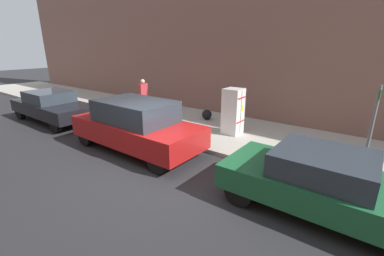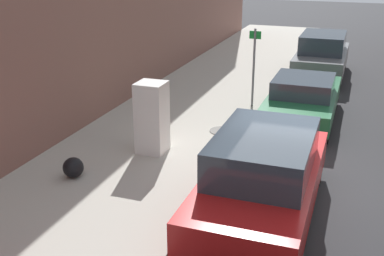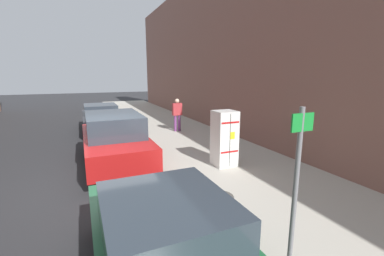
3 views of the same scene
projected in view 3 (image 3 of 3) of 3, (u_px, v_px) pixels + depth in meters
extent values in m
plane|color=#28282B|center=(107.00, 180.00, 7.47)|extent=(80.00, 80.00, 0.00)
cube|color=#B2ADA0|center=(222.00, 160.00, 8.96)|extent=(4.50, 44.00, 0.14)
cube|color=#7F564C|center=(298.00, 38.00, 9.27)|extent=(1.53, 39.60, 8.63)
cube|color=white|center=(224.00, 138.00, 8.15)|extent=(0.68, 0.66, 1.77)
cube|color=black|center=(230.00, 141.00, 7.85)|extent=(0.01, 0.01, 1.68)
cube|color=yellow|center=(233.00, 136.00, 7.84)|extent=(0.16, 0.01, 0.22)
cube|color=red|center=(231.00, 123.00, 7.73)|extent=(0.61, 0.01, 0.05)
cube|color=red|center=(230.00, 152.00, 7.92)|extent=(0.61, 0.01, 0.05)
cylinder|color=#47443F|center=(219.00, 197.00, 6.12)|extent=(0.70, 0.70, 0.02)
cylinder|color=slate|center=(295.00, 196.00, 3.51)|extent=(0.07, 0.07, 2.46)
cube|color=#198C33|center=(303.00, 122.00, 3.28)|extent=(0.36, 0.02, 0.24)
sphere|color=black|center=(223.00, 141.00, 10.41)|extent=(0.46, 0.46, 0.46)
cylinder|color=#7A3D7F|center=(179.00, 123.00, 13.34)|extent=(0.14, 0.14, 0.83)
cylinder|color=#7A3D7F|center=(175.00, 123.00, 13.26)|extent=(0.14, 0.14, 0.83)
cube|color=#B73338|center=(177.00, 109.00, 13.15)|extent=(0.48, 0.22, 0.62)
sphere|color=beige|center=(177.00, 101.00, 13.07)|extent=(0.22, 0.22, 0.22)
cube|color=black|center=(101.00, 119.00, 13.99)|extent=(1.88, 4.75, 0.55)
cube|color=#2D3842|center=(100.00, 109.00, 14.10)|extent=(1.66, 1.99, 0.50)
cylinder|color=black|center=(122.00, 129.00, 12.78)|extent=(0.22, 0.73, 0.73)
cylinder|color=black|center=(87.00, 132.00, 12.15)|extent=(0.22, 0.73, 0.73)
cylinder|color=black|center=(113.00, 118.00, 15.94)|extent=(0.22, 0.73, 0.73)
cylinder|color=black|center=(85.00, 120.00, 15.31)|extent=(0.22, 0.73, 0.73)
cube|color=red|center=(115.00, 144.00, 8.75)|extent=(1.95, 4.73, 0.70)
cube|color=#2D3842|center=(114.00, 124.00, 8.61)|extent=(1.72, 2.60, 0.70)
cylinder|color=black|center=(153.00, 167.00, 7.55)|extent=(0.22, 0.65, 0.65)
cylinder|color=black|center=(92.00, 176.00, 6.89)|extent=(0.22, 0.65, 0.65)
cylinder|color=black|center=(131.00, 140.00, 10.76)|extent=(0.22, 0.65, 0.65)
cylinder|color=black|center=(88.00, 144.00, 10.10)|extent=(0.22, 0.65, 0.65)
cube|color=#2D3842|center=(166.00, 215.00, 3.49)|extent=(1.67, 1.89, 0.50)
cylinder|color=black|center=(184.00, 207.00, 5.28)|extent=(0.22, 0.65, 0.65)
cylinder|color=black|center=(99.00, 226.00, 4.64)|extent=(0.22, 0.65, 0.65)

